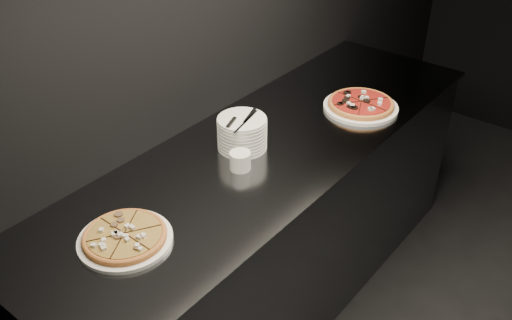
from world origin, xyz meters
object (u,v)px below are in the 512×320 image
Objects in this scene: pizza_tomato at (361,105)px; counter at (270,226)px; pizza_mushroom at (125,237)px; plate_stack at (242,133)px; ramekin at (240,160)px; cutlery at (241,120)px.

counter is at bearing -105.24° from pizza_tomato.
pizza_mushroom is 1.55× the size of plate_stack.
pizza_tomato is (0.14, 0.51, 0.48)m from counter.
plate_stack is 2.41× the size of ramekin.
pizza_mushroom is at bearing -83.75° from plate_stack.
counter is 0.55m from ramekin.
pizza_tomato is 0.67m from cutlery.
ramekin is at bearing -53.09° from plate_stack.
pizza_tomato is at bearing 74.76° from counter.
pizza_tomato is 0.75m from ramekin.
pizza_tomato is 1.71× the size of plate_stack.
plate_stack reaches higher than counter.
cutlery is at bearing -120.75° from counter.
cutlery is at bearing 95.72° from pizza_mushroom.
counter is at bearing 89.88° from pizza_mushroom.
plate_stack is at bearing 98.59° from cutlery.
ramekin reaches higher than counter.
cutlery is 0.18m from ramekin.
ramekin is at bearing 87.99° from pizza_mushroom.
pizza_mushroom is 1.45× the size of cutlery.
counter is 6.96× the size of pizza_tomato.
pizza_tomato reaches higher than pizza_mushroom.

